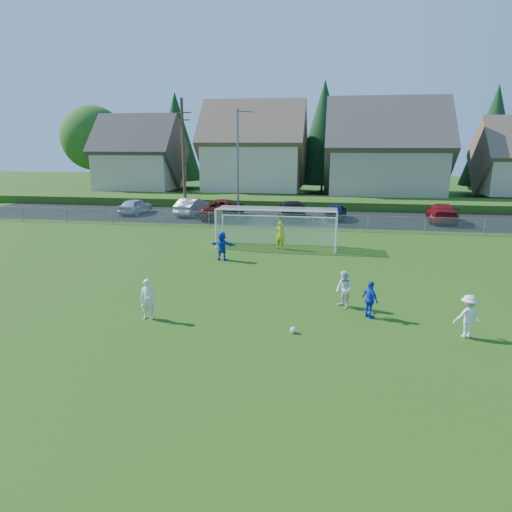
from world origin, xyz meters
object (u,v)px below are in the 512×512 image
object	(u,v)px
player_blue_b	(222,246)
player_white_b	(344,290)
car_d	(292,210)
car_b	(192,207)
soccer_goal	(277,221)
player_white_c	(468,316)
player_blue_a	(370,300)
car_e	(336,211)
car_a	(135,206)
soccer_ball	(293,330)
car_g	(442,213)
player_white_a	(148,299)
goalkeeper	(280,235)
car_c	(224,209)

from	to	relation	value
player_blue_b	player_white_b	bearing A→B (deg)	148.21
car_d	player_white_b	bearing A→B (deg)	94.18
car_b	soccer_goal	world-z (taller)	soccer_goal
player_white_c	player_blue_a	world-z (taller)	player_white_c
car_e	car_d	bearing A→B (deg)	12.54
car_d	soccer_goal	xyz separation A→B (m)	(-0.02, -10.69, 0.85)
player_blue_b	car_a	xyz separation A→B (m)	(-11.74, 15.03, -0.11)
soccer_ball	player_white_b	bearing A→B (deg)	57.92
player_blue_b	car_g	world-z (taller)	player_blue_b
player_white_a	car_d	distance (m)	23.63
player_blue_a	car_a	size ratio (longest dim) A/B	0.35
goalkeeper	car_a	size ratio (longest dim) A/B	0.43
player_blue_b	player_white_c	bearing A→B (deg)	153.86
player_white_a	car_d	size ratio (longest dim) A/B	0.28
goalkeeper	soccer_goal	size ratio (longest dim) A/B	0.23
car_g	player_white_c	bearing A→B (deg)	85.94
player_white_a	goalkeeper	xyz separation A→B (m)	(3.58, 12.16, 0.11)
car_c	soccer_ball	bearing A→B (deg)	111.07
player_blue_b	car_d	world-z (taller)	player_blue_b
player_blue_a	car_b	distance (m)	26.51
player_white_b	player_white_c	bearing A→B (deg)	29.08
player_white_c	player_blue_b	xyz separation A→B (m)	(-10.59, 8.71, 0.06)
player_white_c	player_blue_a	bearing A→B (deg)	-37.49
player_white_a	goalkeeper	bearing A→B (deg)	69.22
player_white_a	soccer_goal	distance (m)	13.16
player_white_c	car_b	world-z (taller)	car_b
goalkeeper	car_g	size ratio (longest dim) A/B	0.33
player_blue_a	soccer_goal	size ratio (longest dim) A/B	0.19
player_white_b	player_blue_a	world-z (taller)	player_white_b
player_white_c	player_blue_a	xyz separation A→B (m)	(-3.12, 1.25, -0.04)
goalkeeper	soccer_ball	bearing A→B (deg)	118.73
player_white_c	car_a	world-z (taller)	player_white_c
car_a	car_e	size ratio (longest dim) A/B	1.02
goalkeeper	car_d	world-z (taller)	goalkeeper
goalkeeper	car_g	bearing A→B (deg)	-115.37
soccer_goal	car_g	bearing A→B (deg)	42.35
player_white_b	car_a	bearing A→B (deg)	-172.65
player_white_c	car_g	xyz separation A→B (m)	(4.31, 23.69, 0.02)
player_blue_b	car_g	size ratio (longest dim) A/B	0.31
car_a	car_b	distance (m)	5.35
player_white_b	car_e	size ratio (longest dim) A/B	0.38
player_blue_b	car_d	xyz separation A→B (m)	(2.63, 14.48, -0.03)
player_white_c	car_b	size ratio (longest dim) A/B	0.32
player_blue_b	car_b	distance (m)	16.44
player_white_c	soccer_goal	size ratio (longest dim) A/B	0.20
player_white_b	player_blue_b	xyz separation A→B (m)	(-6.53, 6.55, 0.05)
soccer_ball	player_white_b	size ratio (longest dim) A/B	0.15
player_white_a	player_white_b	bearing A→B (deg)	13.83
player_blue_a	car_a	xyz separation A→B (m)	(-19.21, 22.48, -0.02)
player_white_c	car_a	distance (m)	32.59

